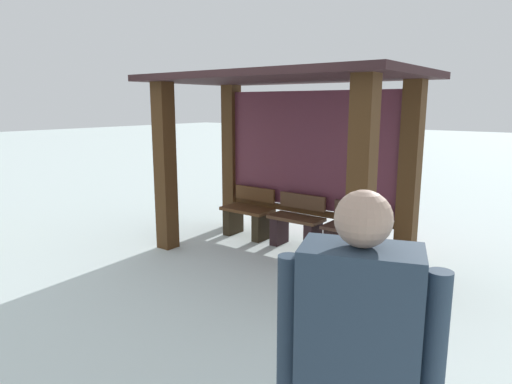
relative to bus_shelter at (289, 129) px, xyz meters
name	(u,v)px	position (x,y,z in m)	size (l,w,h in m)	color
ground_plane	(280,254)	(0.00, -0.18, -1.61)	(60.00, 60.00, 0.00)	white
bus_shelter	(289,129)	(0.00, 0.00, 0.00)	(3.35, 1.93, 2.27)	#452A14
bench_left_inside	(248,217)	(-0.84, 0.22, -1.31)	(0.74, 0.40, 0.71)	#53331A
bench_center_inside	(297,226)	(0.00, 0.22, -1.31)	(0.74, 0.35, 0.71)	#513522
bench_right_inside	(354,237)	(0.84, 0.22, -1.32)	(0.74, 0.39, 0.70)	#4C3329
person_walking	(357,361)	(2.48, -3.30, -0.66)	(0.63, 0.40, 1.61)	#2F4256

